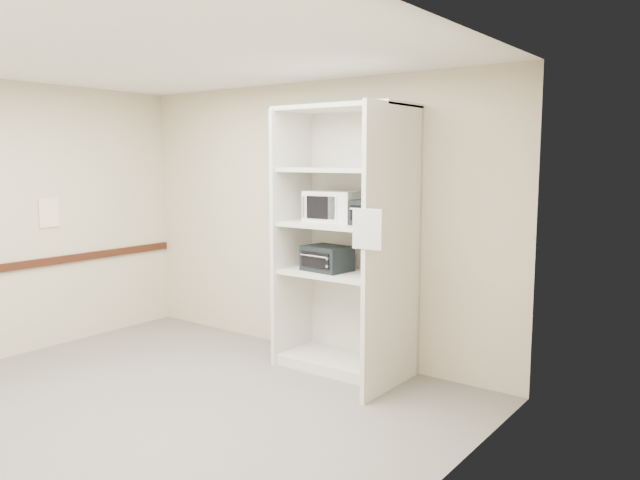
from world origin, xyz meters
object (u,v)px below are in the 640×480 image
Objects in this scene: microwave at (334,206)px; shelving_unit at (349,250)px; toaster_oven_lower at (327,258)px; toaster_oven_upper at (375,213)px.

shelving_unit is at bearing -20.12° from microwave.
microwave is at bearing 91.59° from toaster_oven_lower.
microwave reaches higher than toaster_oven_lower.
shelving_unit reaches higher than toaster_oven_lower.
shelving_unit is 5.83× the size of toaster_oven_lower.
toaster_oven_upper is at bearing 12.49° from toaster_oven_lower.
toaster_oven_lower is at bearing -168.98° from shelving_unit.
shelving_unit reaches higher than toaster_oven_upper.
toaster_oven_lower is (-0.21, -0.04, -0.10)m from shelving_unit.
toaster_oven_upper is (0.47, -0.04, -0.03)m from microwave.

